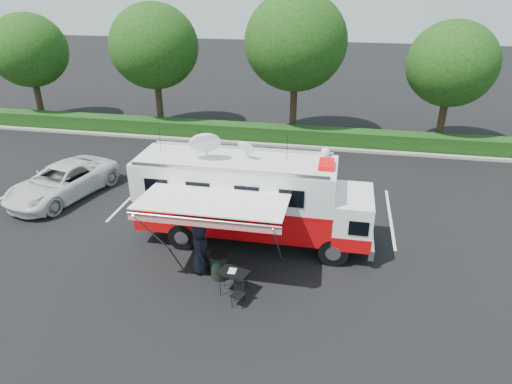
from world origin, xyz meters
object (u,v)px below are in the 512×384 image
at_px(folding_table, 233,273).
at_px(trash_bin, 219,266).
at_px(command_truck, 252,198).
at_px(white_suv, 65,196).

distance_m(folding_table, trash_bin, 1.03).
bearing_deg(command_truck, folding_table, -88.87).
height_order(folding_table, trash_bin, trash_bin).
bearing_deg(trash_bin, folding_table, -46.87).
xyz_separation_m(folding_table, trash_bin, (-0.68, 0.72, -0.29)).
relative_size(command_truck, folding_table, 8.00).
bearing_deg(trash_bin, command_truck, 76.98).
xyz_separation_m(white_suv, trash_bin, (8.95, -4.81, 0.48)).
distance_m(white_suv, trash_bin, 10.18).
xyz_separation_m(command_truck, trash_bin, (-0.61, -2.64, -1.37)).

